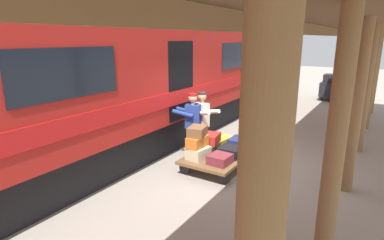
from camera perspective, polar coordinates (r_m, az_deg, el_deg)
The scene contains 16 objects.
ground_plane at distance 7.71m, azimuth 9.98°, elevation -8.48°, with size 60.00×60.00×0.00m, color gray.
platform_canopy at distance 6.63m, azimuth 29.01°, elevation 14.93°, with size 3.20×16.78×3.56m.
train_car at distance 8.95m, azimuth -10.03°, elevation 8.44°, with size 3.02×19.11×4.00m.
luggage_cart at distance 7.54m, azimuth 5.11°, elevation -6.50°, with size 1.26×1.97×0.33m.
suitcase_olive_duffel at distance 7.61m, azimuth 3.26°, elevation -5.03°, with size 0.40×0.57×0.21m, color brown.
suitcase_black_hardshell at distance 7.37m, azimuth 7.08°, elevation -5.75°, with size 0.48×0.51×0.22m, color black.
suitcase_yellow_case at distance 8.06m, azimuth 5.12°, elevation -3.89°, with size 0.45×0.63×0.22m, color gold.
suitcase_burgundy_valise at distance 6.92m, azimuth 5.16°, elevation -7.17°, with size 0.45×0.47×0.20m, color maroon.
suitcase_cream_canvas at distance 7.16m, azimuth 1.15°, elevation -6.05°, with size 0.40×0.50×0.27m, color beige.
suitcase_navy_fabric at distance 7.83m, azimuth 8.79°, elevation -4.34°, with size 0.47×0.54×0.28m, color navy.
suitcase_orange_carryall at distance 7.10m, azimuth 1.00°, elevation -3.98°, with size 0.31×0.54×0.25m, color #CC6B23.
suitcase_red_plastic at distance 7.55m, azimuth 3.32°, elevation -3.39°, with size 0.41×0.52×0.23m, color #AD231E.
suitcase_brown_leather at distance 7.07m, azimuth 0.99°, elevation -2.07°, with size 0.36×0.48×0.22m, color brown.
porter_in_overalls at distance 7.82m, azimuth 0.01°, elevation -0.72°, with size 0.73×0.57×1.70m.
porter_by_door at distance 8.00m, azimuth 1.92°, elevation -0.36°, with size 0.74×0.58×1.70m.
baggage_tug at distance 17.25m, azimuth 24.58°, elevation 5.47°, with size 1.13×1.72×1.30m.
Camera 1 is at (-2.59, 6.61, 3.01)m, focal length 29.06 mm.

